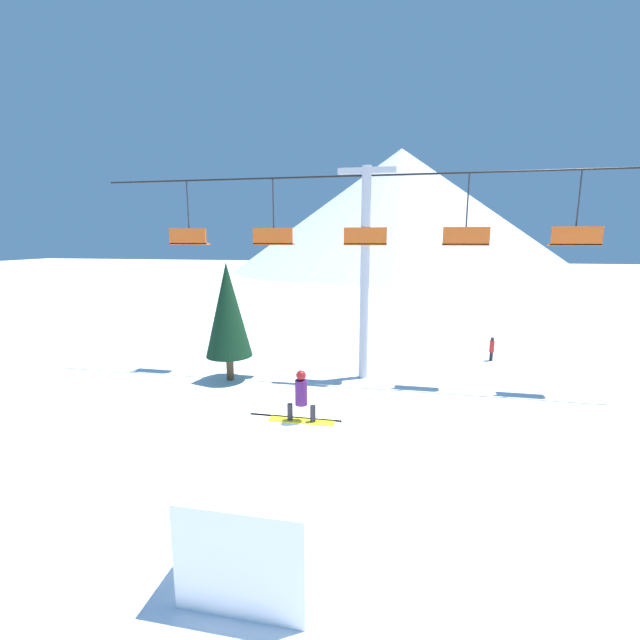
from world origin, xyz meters
The scene contains 7 objects.
ground_plane centered at (0.00, 0.00, 0.00)m, with size 220.00×220.00×0.00m, color white.
mountain_ridge centered at (0.00, 79.12, 11.44)m, with size 64.48×64.48×22.88m.
snow_ramp centered at (-0.87, 0.06, 0.97)m, with size 2.24×3.76×1.93m.
snowboarder centered at (-0.66, 1.68, 2.54)m, with size 1.56×0.28×1.25m.
chairlift centered at (-0.13, 11.00, 5.55)m, with size 23.79×0.44×9.09m.
pine_tree_near centered at (-5.84, 9.56, 3.12)m, with size 2.00×2.00×5.17m.
distant_skier centered at (6.03, 14.99, 0.67)m, with size 0.24×0.24×1.23m.
Camera 1 is at (1.61, -7.39, 6.13)m, focal length 24.00 mm.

